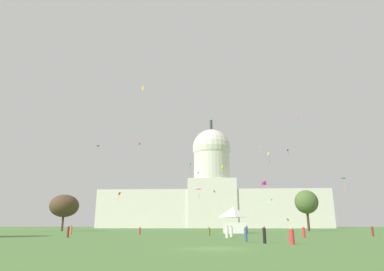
# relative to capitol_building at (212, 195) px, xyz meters

# --- Properties ---
(ground_plane) EXTENTS (800.00, 800.00, 0.00)m
(ground_plane) POSITION_rel_capitol_building_xyz_m (-0.41, -188.22, -20.41)
(ground_plane) COLOR #4C7538
(capitol_building) EXTENTS (144.50, 25.23, 71.22)m
(capitol_building) POSITION_rel_capitol_building_xyz_m (0.00, 0.00, 0.00)
(capitol_building) COLOR beige
(capitol_building) RESTS_ON ground_plane
(event_tent) EXTENTS (5.10, 4.50, 5.76)m
(event_tent) POSITION_rel_capitol_building_xyz_m (4.43, -138.05, -17.44)
(event_tent) COLOR white
(event_tent) RESTS_ON ground_plane
(tree_west_mid) EXTENTS (12.00, 11.81, 11.10)m
(tree_west_mid) POSITION_rel_capitol_building_xyz_m (-46.72, -111.94, -12.80)
(tree_west_mid) COLOR #4C3823
(tree_west_mid) RESTS_ON ground_plane
(tree_east_near) EXTENTS (9.99, 9.54, 12.56)m
(tree_east_near) POSITION_rel_capitol_building_xyz_m (29.51, -106.83, -11.58)
(tree_east_near) COLOR #42301E
(tree_east_near) RESTS_ON ground_plane
(person_red_mid_center) EXTENTS (0.58, 0.58, 1.62)m
(person_red_mid_center) POSITION_rel_capitol_building_xyz_m (12.36, -165.56, -19.67)
(person_red_mid_center) COLOR red
(person_red_mid_center) RESTS_ON ground_plane
(person_white_near_tent) EXTENTS (0.58, 0.58, 1.67)m
(person_white_near_tent) POSITION_rel_capitol_building_xyz_m (1.55, -166.54, -19.65)
(person_white_near_tent) COLOR silver
(person_white_near_tent) RESTS_ON ground_plane
(person_red_near_tree_east) EXTENTS (0.55, 0.55, 1.57)m
(person_red_near_tree_east) POSITION_rel_capitol_building_xyz_m (6.82, -182.32, -19.71)
(person_red_near_tree_east) COLOR red
(person_red_near_tree_east) RESTS_ON ground_plane
(person_orange_back_center) EXTENTS (0.47, 0.47, 1.69)m
(person_orange_back_center) POSITION_rel_capitol_building_xyz_m (-27.10, -151.54, -19.63)
(person_orange_back_center) COLOR orange
(person_orange_back_center) RESTS_ON ground_plane
(person_red_lawn_far_left) EXTENTS (0.44, 0.44, 1.47)m
(person_red_lawn_far_left) POSITION_rel_capitol_building_xyz_m (-14.16, -150.81, -19.74)
(person_red_lawn_far_left) COLOR red
(person_red_lawn_far_left) RESTS_ON ground_plane
(person_denim_front_right) EXTENTS (0.54, 0.54, 1.69)m
(person_denim_front_right) POSITION_rel_capitol_building_xyz_m (6.50, -145.04, -19.63)
(person_denim_front_right) COLOR #3D5684
(person_denim_front_right) RESTS_ON ground_plane
(person_maroon_back_left) EXTENTS (0.46, 0.46, 1.75)m
(person_maroon_back_left) POSITION_rel_capitol_building_xyz_m (-21.43, -166.03, -19.58)
(person_maroon_back_left) COLOR maroon
(person_maroon_back_left) RESTS_ON ground_plane
(person_black_back_right) EXTENTS (0.40, 0.40, 1.70)m
(person_black_back_right) POSITION_rel_capitol_building_xyz_m (4.57, -180.64, -19.61)
(person_black_back_right) COLOR black
(person_black_back_right) RESTS_ON ground_plane
(person_maroon_edge_west) EXTENTS (0.43, 0.43, 1.68)m
(person_maroon_edge_west) POSITION_rel_capitol_building_xyz_m (25.42, -157.66, -19.63)
(person_maroon_edge_west) COLOR maroon
(person_maroon_edge_west) RESTS_ON ground_plane
(person_olive_mid_left) EXTENTS (0.59, 0.59, 1.50)m
(person_olive_mid_left) POSITION_rel_capitol_building_xyz_m (-1.05, -157.71, -19.74)
(person_olive_mid_left) COLOR olive
(person_olive_mid_left) RESTS_ON ground_plane
(person_denim_lawn_far_right) EXTENTS (0.35, 0.35, 1.57)m
(person_denim_lawn_far_right) POSITION_rel_capitol_building_xyz_m (3.10, -177.15, -19.68)
(person_denim_lawn_far_right) COLOR #3D5684
(person_denim_lawn_far_right) RESTS_ON ground_plane
(person_white_front_left) EXTENTS (0.63, 0.63, 1.69)m
(person_white_front_left) POSITION_rel_capitol_building_xyz_m (2.35, -162.81, -19.64)
(person_white_front_left) COLOR silver
(person_white_front_left) RESTS_ON ground_plane
(kite_red_low) EXTENTS (1.94, 1.53, 2.53)m
(kite_red_low) POSITION_rel_capitol_building_xyz_m (-3.64, -126.39, -9.62)
(kite_red_low) COLOR red
(kite_white_mid) EXTENTS (0.74, 1.65, 2.30)m
(kite_white_mid) POSITION_rel_capitol_building_xyz_m (20.14, -80.73, 12.42)
(kite_white_mid) COLOR white
(kite_pink_high) EXTENTS (0.93, 0.86, 2.64)m
(kite_pink_high) POSITION_rel_capitol_building_xyz_m (34.95, -85.64, 24.95)
(kite_pink_high) COLOR pink
(kite_gold_mid) EXTENTS (0.57, 0.90, 1.01)m
(kite_gold_mid) POSITION_rel_capitol_building_xyz_m (-13.56, -156.07, 7.01)
(kite_gold_mid) COLOR gold
(kite_yellow_mid) EXTENTS (1.10, 1.08, 1.00)m
(kite_yellow_mid) POSITION_rel_capitol_building_xyz_m (3.73, -99.77, 1.08)
(kite_yellow_mid) COLOR yellow
(kite_orange_low) EXTENTS (0.87, 1.09, 4.20)m
(kite_orange_low) POSITION_rel_capitol_building_xyz_m (-33.96, -95.79, -8.03)
(kite_orange_low) COLOR orange
(kite_lime_mid) EXTENTS (0.78, 0.59, 4.43)m
(kite_lime_mid) POSITION_rel_capitol_building_xyz_m (22.28, -85.58, 8.15)
(kite_lime_mid) COLOR #8CD133
(kite_cyan_low) EXTENTS (0.78, 0.84, 1.03)m
(kite_cyan_low) POSITION_rel_capitol_building_xyz_m (34.02, -20.56, -4.43)
(kite_cyan_low) COLOR #33BCDB
(kite_turquoise_mid) EXTENTS (1.15, 1.14, 3.33)m
(kite_turquoise_mid) POSITION_rel_capitol_building_xyz_m (-11.83, -41.43, 13.06)
(kite_turquoise_mid) COLOR teal
(kite_green_low) EXTENTS (1.80, 1.59, 3.60)m
(kite_green_low) POSITION_rel_capitol_building_xyz_m (33.06, -130.34, -7.75)
(kite_green_low) COLOR green
(kite_violet_low) EXTENTS (0.64, 1.16, 0.27)m
(kite_violet_low) POSITION_rel_capitol_building_xyz_m (-23.89, -148.57, -2.72)
(kite_violet_low) COLOR purple
(kite_blue_mid) EXTENTS (0.92, 0.92, 2.36)m
(kite_blue_mid) POSITION_rel_capitol_building_xyz_m (-8.18, -20.61, 11.32)
(kite_blue_mid) COLOR blue
(kite_magenta_low) EXTENTS (0.91, 0.90, 0.83)m
(kite_magenta_low) POSITION_rel_capitol_building_xyz_m (8.70, -156.18, -11.55)
(kite_magenta_low) COLOR #D1339E
(kite_red_high) EXTENTS (0.74, 0.70, 4.24)m
(kite_red_high) POSITION_rel_capitol_building_xyz_m (-32.51, -72.74, 16.59)
(kite_red_high) COLOR red
(kite_black_high_b) EXTENTS (0.74, 0.19, 3.11)m
(kite_black_high_b) POSITION_rel_capitol_building_xyz_m (34.94, -64.91, 14.19)
(kite_black_high_b) COLOR black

